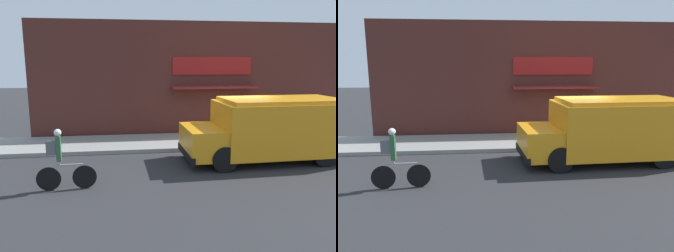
{
  "view_description": "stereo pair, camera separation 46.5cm",
  "coord_description": "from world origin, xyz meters",
  "views": [
    {
      "loc": [
        -4.27,
        -12.3,
        3.49
      ],
      "look_at": [
        -2.65,
        -0.2,
        1.1
      ],
      "focal_mm": 35.0,
      "sensor_mm": 36.0,
      "label": 1
    },
    {
      "loc": [
        -3.81,
        -12.36,
        3.49
      ],
      "look_at": [
        -2.65,
        -0.2,
        1.1
      ],
      "focal_mm": 35.0,
      "sensor_mm": 36.0,
      "label": 2
    }
  ],
  "objects": [
    {
      "name": "school_bus",
      "position": [
        0.88,
        -1.46,
        1.18
      ],
      "size": [
        5.8,
        2.84,
        2.24
      ],
      "rotation": [
        0.0,
        0.0,
        0.03
      ],
      "color": "orange",
      "rests_on": "ground_plane"
    },
    {
      "name": "storefront",
      "position": [
        -0.0,
        2.99,
        2.67
      ],
      "size": [
        17.04,
        1.04,
        5.35
      ],
      "color": "#4C231E",
      "rests_on": "ground_plane"
    },
    {
      "name": "sidewalk",
      "position": [
        0.0,
        1.4,
        0.08
      ],
      "size": [
        28.0,
        2.8,
        0.16
      ],
      "color": "gray",
      "rests_on": "ground_plane"
    },
    {
      "name": "cyclist",
      "position": [
        -6.03,
        -3.38,
        0.82
      ],
      "size": [
        1.63,
        0.21,
        1.72
      ],
      "rotation": [
        0.0,
        0.0,
        0.05
      ],
      "color": "black",
      "rests_on": "ground_plane"
    },
    {
      "name": "ground_plane",
      "position": [
        0.0,
        0.0,
        0.0
      ],
      "size": [
        70.0,
        70.0,
        0.0
      ],
      "primitive_type": "plane",
      "color": "#2B2B2D"
    },
    {
      "name": "trash_bin",
      "position": [
        2.77,
        1.88,
        0.54
      ],
      "size": [
        0.55,
        0.55,
        0.76
      ],
      "color": "slate",
      "rests_on": "sidewalk"
    }
  ]
}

